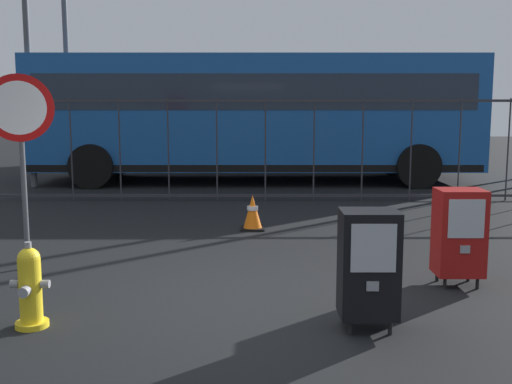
{
  "coord_description": "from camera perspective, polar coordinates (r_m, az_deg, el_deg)",
  "views": [
    {
      "loc": [
        0.29,
        -5.75,
        1.9
      ],
      "look_at": [
        0.3,
        1.2,
        0.9
      ],
      "focal_mm": 43.35,
      "sensor_mm": 36.0,
      "label": 1
    }
  ],
  "objects": [
    {
      "name": "fire_hydrant",
      "position": [
        5.64,
        -20.2,
        -8.27
      ],
      "size": [
        0.33,
        0.32,
        0.75
      ],
      "color": "yellow",
      "rests_on": "ground_plane"
    },
    {
      "name": "bus_far",
      "position": [
        19.26,
        1.48,
        7.61
      ],
      "size": [
        10.73,
        3.78,
        3.0
      ],
      "rotation": [
        0.0,
        0.0,
        -0.12
      ],
      "color": "#4C5156",
      "rests_on": "ground_plane"
    },
    {
      "name": "newspaper_box_primary",
      "position": [
        5.29,
        10.26,
        -6.51
      ],
      "size": [
        0.48,
        0.42,
        1.02
      ],
      "color": "black",
      "rests_on": "ground_plane"
    },
    {
      "name": "fence_barrier",
      "position": [
        12.07,
        -1.46,
        3.99
      ],
      "size": [
        18.03,
        0.04,
        2.0
      ],
      "color": "#2D2D33",
      "rests_on": "ground_plane"
    },
    {
      "name": "traffic_cone",
      "position": [
        9.36,
        -0.39,
        -1.91
      ],
      "size": [
        0.36,
        0.36,
        0.53
      ],
      "color": "black",
      "rests_on": "ground_plane"
    },
    {
      "name": "newspaper_box_secondary",
      "position": [
        6.79,
        18.15,
        -3.53
      ],
      "size": [
        0.48,
        0.42,
        1.02
      ],
      "color": "black",
      "rests_on": "ground_plane"
    },
    {
      "name": "stop_sign",
      "position": [
        7.47,
        -20.98,
        5.35
      ],
      "size": [
        0.71,
        0.31,
        2.23
      ],
      "color": "#4C4F54",
      "rests_on": "ground_plane"
    },
    {
      "name": "ground_plane",
      "position": [
        6.07,
        -2.86,
        -10.08
      ],
      "size": [
        60.0,
        60.0,
        0.0
      ],
      "primitive_type": "plane",
      "color": "black"
    },
    {
      "name": "bus_near",
      "position": [
        15.03,
        -0.19,
        7.46
      ],
      "size": [
        10.51,
        2.81,
        3.0
      ],
      "rotation": [
        0.0,
        0.0,
        0.0
      ],
      "color": "#19519E",
      "rests_on": "ground_plane"
    }
  ]
}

